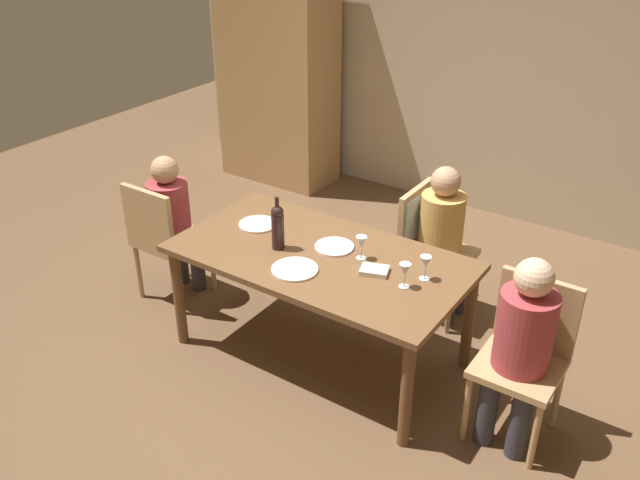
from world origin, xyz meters
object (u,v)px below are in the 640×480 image
at_px(chair_left_end, 163,235).
at_px(wine_bottle_tall_green, 278,226).
at_px(dinner_plate_host, 295,269).
at_px(wine_glass_near_right, 405,271).
at_px(person_man_bearded, 444,232).
at_px(dining_table, 320,266).
at_px(dinner_plate_guest_left, 258,224).
at_px(chair_far_right, 424,233).
at_px(dinner_plate_guest_right, 334,247).
at_px(chair_right_end, 526,348).
at_px(armoire_cabinet, 278,70).
at_px(person_man_guest, 173,216).
at_px(person_woman_host, 522,341).
at_px(wine_glass_centre, 361,243).
at_px(wine_glass_near_left, 425,263).

relative_size(chair_left_end, wine_bottle_tall_green, 2.66).
bearing_deg(dinner_plate_host, wine_glass_near_right, 18.09).
relative_size(chair_left_end, person_man_bearded, 0.82).
bearing_deg(dining_table, dinner_plate_guest_left, 170.75).
bearing_deg(chair_far_right, wine_glass_near_right, 19.06).
xyz_separation_m(person_man_bearded, dinner_plate_guest_right, (-0.41, -0.74, 0.11)).
height_order(chair_right_end, dinner_plate_guest_left, chair_right_end).
distance_m(chair_far_right, dinner_plate_guest_left, 1.15).
height_order(chair_right_end, chair_left_end, same).
height_order(dining_table, chair_far_right, chair_far_right).
bearing_deg(chair_left_end, dining_table, 3.88).
distance_m(chair_right_end, wine_glass_near_right, 0.77).
bearing_deg(dining_table, wine_glass_near_right, -3.70).
height_order(armoire_cabinet, person_man_guest, armoire_cabinet).
relative_size(armoire_cabinet, dining_table, 1.20).
height_order(armoire_cabinet, person_woman_host, armoire_cabinet).
height_order(person_man_bearded, wine_glass_centre, person_man_bearded).
relative_size(person_man_bearded, wine_glass_near_left, 7.49).
bearing_deg(person_woman_host, person_man_guest, -1.14).
bearing_deg(chair_left_end, wine_glass_centre, 7.00).
xyz_separation_m(chair_right_end, wine_glass_near_left, (-0.63, 0.01, 0.32)).
distance_m(dining_table, chair_right_end, 1.30).
height_order(chair_right_end, wine_glass_near_left, chair_right_end).
xyz_separation_m(dinner_plate_host, dinner_plate_guest_right, (0.04, 0.36, 0.00)).
distance_m(person_man_guest, wine_glass_near_left, 1.95).
bearing_deg(dinner_plate_guest_right, wine_glass_centre, -5.43).
bearing_deg(dinner_plate_guest_left, dinner_plate_host, -31.32).
distance_m(dinner_plate_host, dinner_plate_guest_right, 0.36).
xyz_separation_m(dinner_plate_host, dinner_plate_guest_left, (-0.54, 0.33, 0.00)).
xyz_separation_m(dining_table, wine_glass_near_left, (0.65, 0.10, 0.19)).
bearing_deg(person_man_guest, wine_glass_near_right, -1.95).
xyz_separation_m(armoire_cabinet, person_man_bearded, (2.44, -1.37, -0.45)).
relative_size(chair_far_right, wine_glass_near_left, 6.17).
height_order(person_woman_host, dinner_plate_guest_right, person_woman_host).
relative_size(chair_left_end, wine_glass_near_right, 6.17).
relative_size(chair_right_end, chair_far_right, 1.00).
bearing_deg(wine_glass_near_right, chair_right_end, 10.31).
distance_m(dining_table, wine_glass_near_left, 0.69).
height_order(chair_left_end, person_man_guest, person_man_guest).
bearing_deg(wine_glass_centre, wine_bottle_tall_green, -160.22).
relative_size(dining_table, person_woman_host, 1.61).
height_order(chair_right_end, wine_bottle_tall_green, wine_bottle_tall_green).
bearing_deg(person_man_guest, wine_bottle_tall_green, -5.71).
distance_m(chair_right_end, wine_bottle_tall_green, 1.60).
relative_size(chair_right_end, dinner_plate_guest_right, 3.76).
relative_size(chair_left_end, dinner_plate_host, 3.33).
bearing_deg(chair_left_end, chair_right_end, 3.88).
bearing_deg(dinner_plate_host, dinner_plate_guest_right, 83.03).
height_order(dining_table, person_woman_host, person_woman_host).
xyz_separation_m(person_man_guest, wine_glass_near_right, (1.88, -0.06, 0.21)).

